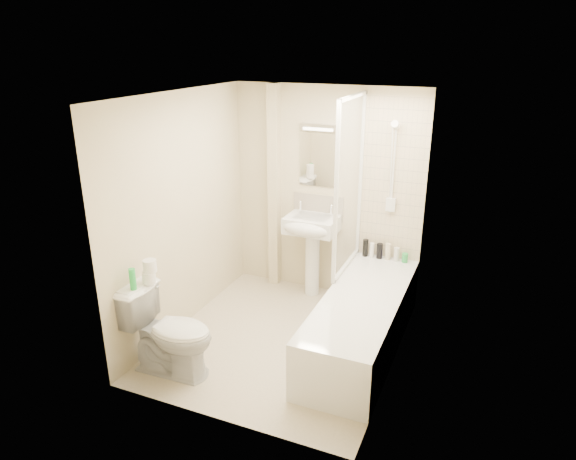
% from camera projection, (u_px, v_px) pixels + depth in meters
% --- Properties ---
extents(floor, '(2.50, 2.50, 0.00)m').
position_uv_depth(floor, '(283.00, 340.00, 5.16)').
color(floor, beige).
rests_on(floor, ground).
extents(wall_back, '(2.20, 0.02, 2.40)m').
position_uv_depth(wall_back, '(326.00, 193.00, 5.82)').
color(wall_back, beige).
rests_on(wall_back, ground).
extents(wall_left, '(0.02, 2.50, 2.40)m').
position_uv_depth(wall_left, '(182.00, 214.00, 5.14)').
color(wall_left, beige).
rests_on(wall_left, ground).
extents(wall_right, '(0.02, 2.50, 2.40)m').
position_uv_depth(wall_right, '(401.00, 246.00, 4.34)').
color(wall_right, beige).
rests_on(wall_right, ground).
extents(ceiling, '(2.20, 2.50, 0.02)m').
position_uv_depth(ceiling, '(282.00, 95.00, 4.33)').
color(ceiling, white).
rests_on(ceiling, wall_back).
extents(tile_back, '(0.70, 0.01, 1.75)m').
position_uv_depth(tile_back, '(393.00, 181.00, 5.46)').
color(tile_back, beige).
rests_on(tile_back, wall_back).
extents(tile_right, '(0.01, 2.10, 1.75)m').
position_uv_depth(tile_right, '(406.00, 213.00, 4.44)').
color(tile_right, beige).
rests_on(tile_right, wall_right).
extents(pipe_boxing, '(0.12, 0.12, 2.40)m').
position_uv_depth(pipe_boxing, '(274.00, 189.00, 6.00)').
color(pipe_boxing, beige).
rests_on(pipe_boxing, ground).
extents(splashback, '(0.60, 0.02, 0.30)m').
position_uv_depth(splashback, '(318.00, 207.00, 5.90)').
color(splashback, beige).
rests_on(splashback, wall_back).
extents(mirror, '(0.46, 0.01, 0.60)m').
position_uv_depth(mirror, '(319.00, 160.00, 5.71)').
color(mirror, white).
rests_on(mirror, wall_back).
extents(strip_light, '(0.42, 0.07, 0.07)m').
position_uv_depth(strip_light, '(319.00, 127.00, 5.56)').
color(strip_light, silver).
rests_on(strip_light, wall_back).
extents(bathtub, '(0.70, 2.10, 0.55)m').
position_uv_depth(bathtub, '(362.00, 320.00, 4.96)').
color(bathtub, white).
rests_on(bathtub, ground).
extents(shower_screen, '(0.04, 0.92, 1.80)m').
position_uv_depth(shower_screen, '(350.00, 185.00, 5.20)').
color(shower_screen, white).
rests_on(shower_screen, bathtub).
extents(shower_fixture, '(0.10, 0.16, 0.99)m').
position_uv_depth(shower_fixture, '(393.00, 171.00, 5.38)').
color(shower_fixture, white).
rests_on(shower_fixture, wall_back).
extents(pedestal_sink, '(0.58, 0.51, 1.11)m').
position_uv_depth(pedestal_sink, '(311.00, 234.00, 5.80)').
color(pedestal_sink, white).
rests_on(pedestal_sink, ground).
extents(bottle_black_a, '(0.06, 0.06, 0.20)m').
position_uv_depth(bottle_black_a, '(365.00, 248.00, 5.75)').
color(bottle_black_a, black).
rests_on(bottle_black_a, bathtub).
extents(bottle_white_a, '(0.05, 0.05, 0.17)m').
position_uv_depth(bottle_white_a, '(372.00, 250.00, 5.73)').
color(bottle_white_a, white).
rests_on(bottle_white_a, bathtub).
extents(bottle_black_b, '(0.07, 0.07, 0.17)m').
position_uv_depth(bottle_black_b, '(380.00, 251.00, 5.69)').
color(bottle_black_b, black).
rests_on(bottle_black_b, bathtub).
extents(bottle_blue, '(0.05, 0.05, 0.11)m').
position_uv_depth(bottle_blue, '(380.00, 253.00, 5.70)').
color(bottle_blue, navy).
rests_on(bottle_blue, bathtub).
extents(bottle_cream, '(0.06, 0.06, 0.18)m').
position_uv_depth(bottle_cream, '(388.00, 252.00, 5.66)').
color(bottle_cream, beige).
rests_on(bottle_cream, bathtub).
extents(bottle_white_b, '(0.06, 0.06, 0.15)m').
position_uv_depth(bottle_white_b, '(396.00, 254.00, 5.63)').
color(bottle_white_b, silver).
rests_on(bottle_white_b, bathtub).
extents(bottle_green, '(0.06, 0.06, 0.10)m').
position_uv_depth(bottle_green, '(405.00, 258.00, 5.60)').
color(bottle_green, green).
rests_on(bottle_green, bathtub).
extents(toilet, '(0.51, 0.83, 0.82)m').
position_uv_depth(toilet, '(170.00, 331.00, 4.54)').
color(toilet, white).
rests_on(toilet, ground).
extents(toilet_roll_lower, '(0.12, 0.12, 0.10)m').
position_uv_depth(toilet_roll_lower, '(149.00, 277.00, 4.52)').
color(toilet_roll_lower, white).
rests_on(toilet_roll_lower, toilet).
extents(toilet_roll_upper, '(0.12, 0.12, 0.11)m').
position_uv_depth(toilet_roll_upper, '(150.00, 266.00, 4.50)').
color(toilet_roll_upper, white).
rests_on(toilet_roll_upper, toilet_roll_lower).
extents(green_bottle, '(0.06, 0.06, 0.19)m').
position_uv_depth(green_bottle, '(133.00, 279.00, 4.38)').
color(green_bottle, green).
rests_on(green_bottle, toilet).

